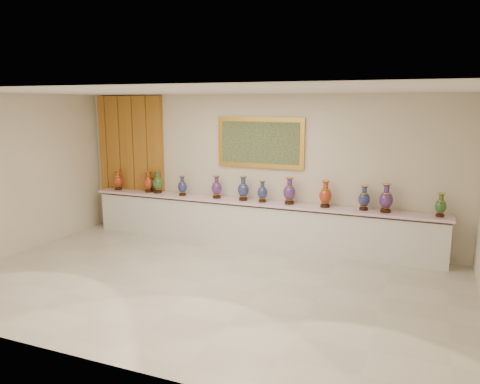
% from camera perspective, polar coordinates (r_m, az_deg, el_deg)
% --- Properties ---
extents(ground, '(8.00, 8.00, 0.00)m').
position_cam_1_polar(ground, '(7.59, -4.27, -11.08)').
color(ground, beige).
rests_on(ground, ground).
extents(room, '(8.00, 8.00, 8.00)m').
position_cam_1_polar(room, '(10.51, -10.89, 3.86)').
color(room, beige).
rests_on(room, ground).
extents(counter, '(7.28, 0.48, 0.90)m').
position_cam_1_polar(counter, '(9.43, 1.86, -3.86)').
color(counter, white).
rests_on(counter, ground).
extents(vase_0, '(0.26, 0.26, 0.46)m').
position_cam_1_polar(vase_0, '(10.83, -14.66, 1.33)').
color(vase_0, black).
rests_on(vase_0, counter).
extents(vase_1, '(0.25, 0.25, 0.46)m').
position_cam_1_polar(vase_1, '(10.41, -11.08, 1.11)').
color(vase_1, black).
rests_on(vase_1, counter).
extents(vase_2, '(0.23, 0.23, 0.49)m').
position_cam_1_polar(vase_2, '(10.28, -9.99, 1.11)').
color(vase_2, black).
rests_on(vase_2, counter).
extents(vase_3, '(0.26, 0.26, 0.42)m').
position_cam_1_polar(vase_3, '(9.91, -7.03, 0.66)').
color(vase_3, black).
rests_on(vase_3, counter).
extents(vase_4, '(0.26, 0.26, 0.47)m').
position_cam_1_polar(vase_4, '(9.58, -2.86, 0.49)').
color(vase_4, black).
rests_on(vase_4, counter).
extents(vase_5, '(0.23, 0.23, 0.49)m').
position_cam_1_polar(vase_5, '(9.35, 0.40, 0.31)').
color(vase_5, black).
rests_on(vase_5, counter).
extents(vase_6, '(0.21, 0.21, 0.43)m').
position_cam_1_polar(vase_6, '(9.21, 2.75, -0.04)').
color(vase_6, black).
rests_on(vase_6, counter).
extents(vase_7, '(0.31, 0.31, 0.52)m').
position_cam_1_polar(vase_7, '(9.06, 6.05, -0.01)').
color(vase_7, black).
rests_on(vase_7, counter).
extents(vase_8, '(0.28, 0.28, 0.51)m').
position_cam_1_polar(vase_8, '(8.88, 10.38, -0.39)').
color(vase_8, black).
rests_on(vase_8, counter).
extents(vase_9, '(0.25, 0.25, 0.46)m').
position_cam_1_polar(vase_9, '(8.80, 14.89, -0.83)').
color(vase_9, black).
rests_on(vase_9, counter).
extents(vase_10, '(0.26, 0.26, 0.52)m').
position_cam_1_polar(vase_10, '(8.72, 17.38, -0.88)').
color(vase_10, black).
rests_on(vase_10, counter).
extents(vase_11, '(0.23, 0.23, 0.41)m').
position_cam_1_polar(vase_11, '(8.73, 23.27, -1.58)').
color(vase_11, black).
rests_on(vase_11, counter).
extents(label_card, '(0.10, 0.06, 0.00)m').
position_cam_1_polar(label_card, '(10.25, -10.80, -0.19)').
color(label_card, white).
rests_on(label_card, counter).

